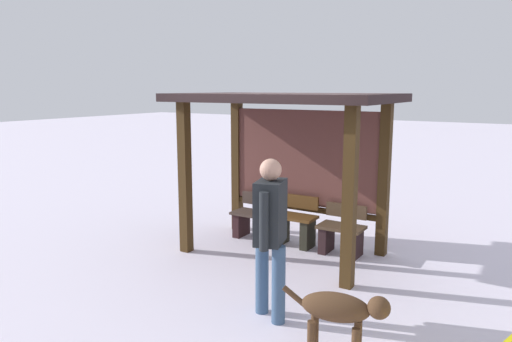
% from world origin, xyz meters
% --- Properties ---
extents(ground_plane, '(60.00, 60.00, 0.00)m').
position_xyz_m(ground_plane, '(0.00, 0.00, 0.00)').
color(ground_plane, white).
extents(bus_shelter, '(3.00, 1.86, 2.29)m').
position_xyz_m(bus_shelter, '(0.00, 0.17, 1.80)').
color(bus_shelter, '#3D2911').
rests_on(bus_shelter, ground).
extents(bench_left_inside, '(0.64, 0.41, 0.70)m').
position_xyz_m(bench_left_inside, '(-0.74, 0.39, 0.28)').
color(bench_left_inside, '#41322B').
rests_on(bench_left_inside, ground).
extents(bench_center_inside, '(0.64, 0.37, 0.75)m').
position_xyz_m(bench_center_inside, '(0.00, 0.39, 0.31)').
color(bench_center_inside, '#543516').
rests_on(bench_center_inside, ground).
extents(bench_right_inside, '(0.64, 0.40, 0.71)m').
position_xyz_m(bench_right_inside, '(0.74, 0.39, 0.28)').
color(bench_right_inside, '#493625').
rests_on(bench_right_inside, ground).
extents(person_walking, '(0.43, 0.60, 1.68)m').
position_xyz_m(person_walking, '(0.84, -1.82, 0.98)').
color(person_walking, '#222529').
rests_on(person_walking, ground).
extents(dog, '(0.92, 0.35, 0.67)m').
position_xyz_m(dog, '(1.78, -2.26, 0.48)').
color(dog, '#4D331F').
rests_on(dog, ground).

